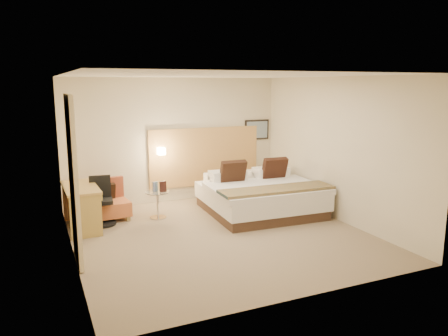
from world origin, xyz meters
name	(u,v)px	position (x,y,z in m)	size (l,w,h in m)	color
floor	(220,235)	(0.00, 0.00, -0.01)	(4.80, 5.00, 0.02)	#816F57
ceiling	(220,75)	(0.00, 0.00, 2.71)	(4.80, 5.00, 0.02)	white
wall_back	(175,140)	(0.00, 2.51, 1.35)	(4.80, 0.02, 2.70)	beige
wall_front	(305,190)	(0.00, -2.51, 1.35)	(4.80, 0.02, 2.70)	beige
wall_left	(68,169)	(-2.41, 0.00, 1.35)	(0.02, 5.00, 2.70)	beige
wall_right	(336,149)	(2.41, 0.00, 1.35)	(0.02, 5.00, 2.70)	beige
headboard_panel	(205,156)	(0.70, 2.47, 0.95)	(2.60, 0.04, 1.30)	tan
art_frame	(257,130)	(2.02, 2.48, 1.50)	(0.62, 0.03, 0.47)	black
art_canvas	(257,130)	(2.02, 2.46, 1.50)	(0.54, 0.01, 0.39)	slate
lamp_arm	(160,151)	(-0.35, 2.42, 1.15)	(0.02, 0.02, 0.12)	silver
lamp_shade	(161,151)	(-0.35, 2.36, 1.15)	(0.15, 0.15, 0.15)	beige
curtain	(74,180)	(-2.36, -0.25, 1.22)	(0.06, 0.90, 2.42)	beige
bottle_a	(154,187)	(-0.78, 1.39, 0.62)	(0.06, 0.06, 0.19)	#7C91C1
bottle_b	(156,186)	(-0.73, 1.41, 0.62)	(0.06, 0.06, 0.19)	#81B0C8
menu_folder	(163,186)	(-0.62, 1.31, 0.63)	(0.12, 0.05, 0.21)	black
bed	(260,195)	(1.28, 0.92, 0.34)	(2.24, 2.19, 1.06)	#3E2A1F
lounge_chair	(108,203)	(-1.62, 1.69, 0.31)	(0.78, 0.70, 0.77)	#B17953
side_table	(158,203)	(-0.73, 1.35, 0.29)	(0.52, 0.52, 0.52)	silver
desk	(82,195)	(-2.11, 1.32, 0.61)	(0.60, 1.26, 0.78)	#B79147
desk_chair	(101,205)	(-1.78, 1.39, 0.37)	(0.55, 0.55, 0.89)	black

